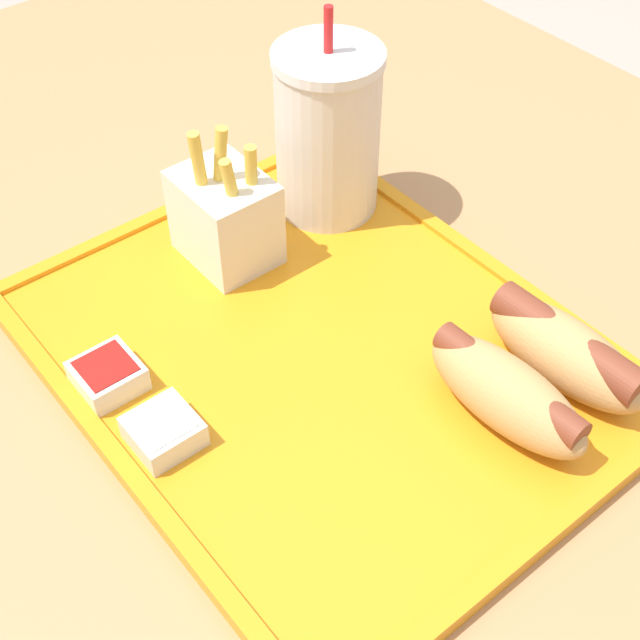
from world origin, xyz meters
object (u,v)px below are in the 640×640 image
(fries_carton, at_px, (225,216))
(sauce_cup_mayo, at_px, (164,431))
(soda_cup, at_px, (328,132))
(sauce_cup_ketchup, at_px, (108,375))
(hot_dog_near, at_px, (507,392))
(hot_dog_far, at_px, (565,350))

(fries_carton, height_order, sauce_cup_mayo, fries_carton)
(soda_cup, height_order, sauce_cup_mayo, soda_cup)
(soda_cup, bearing_deg, sauce_cup_ketchup, -75.59)
(fries_carton, bearing_deg, hot_dog_near, 10.58)
(soda_cup, xyz_separation_m, sauce_cup_ketchup, (0.06, -0.24, -0.06))
(hot_dog_near, xyz_separation_m, fries_carton, (-0.25, -0.05, 0.01))
(hot_dog_near, height_order, sauce_cup_ketchup, hot_dog_near)
(hot_dog_far, xyz_separation_m, sauce_cup_ketchup, (-0.19, -0.24, -0.02))
(hot_dog_far, height_order, sauce_cup_mayo, hot_dog_far)
(hot_dog_near, distance_m, sauce_cup_ketchup, 0.26)
(fries_carton, relative_size, sauce_cup_ketchup, 2.75)
(hot_dog_far, height_order, sauce_cup_ketchup, hot_dog_far)
(hot_dog_near, relative_size, fries_carton, 1.09)
(sauce_cup_mayo, bearing_deg, fries_carton, 132.44)
(hot_dog_far, distance_m, fries_carton, 0.27)
(hot_dog_near, bearing_deg, sauce_cup_ketchup, -134.97)
(hot_dog_far, xyz_separation_m, fries_carton, (-0.25, -0.10, 0.01))
(hot_dog_far, distance_m, sauce_cup_mayo, 0.27)
(soda_cup, bearing_deg, fries_carton, -89.25)
(sauce_cup_mayo, bearing_deg, hot_dog_near, 56.03)
(soda_cup, xyz_separation_m, hot_dog_near, (0.25, -0.05, -0.04))
(soda_cup, distance_m, fries_carton, 0.11)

